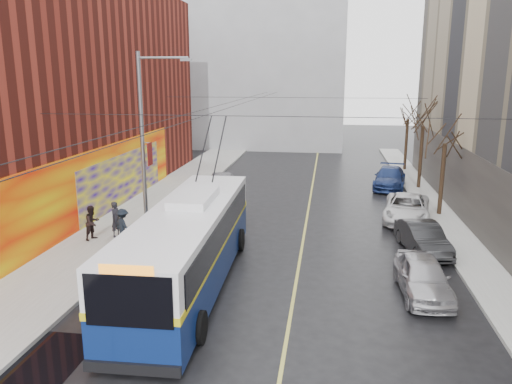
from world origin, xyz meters
TOP-DOWN VIEW (x-y plane):
  - ground at (0.00, 0.00)m, footprint 140.00×140.00m
  - sidewalk_left at (-8.00, 12.00)m, footprint 4.00×60.00m
  - sidewalk_right at (9.00, 12.00)m, footprint 2.00×60.00m
  - lane_line at (1.50, 14.00)m, footprint 0.12×50.00m
  - building_left at (-15.99, 13.99)m, footprint 12.11×36.00m
  - building_far at (-6.00, 44.99)m, footprint 20.50×12.10m
  - streetlight_pole at (-6.14, 10.00)m, footprint 2.65×0.60m
  - catenary_wires at (-2.54, 14.77)m, footprint 18.00×60.00m
  - tree_near at (9.00, 16.00)m, footprint 3.20×3.20m
  - tree_mid at (9.00, 23.00)m, footprint 3.20×3.20m
  - tree_far at (9.00, 30.00)m, footprint 3.20×3.20m
  - puddle at (-5.18, -1.25)m, footprint 2.07×3.32m
  - pigeons_flying at (-2.45, 10.30)m, footprint 4.07×1.88m
  - trolleybus at (-2.54, 4.52)m, footprint 3.24×12.74m
  - parked_car_a at (6.17, 4.95)m, footprint 1.86×4.26m
  - parked_car_b at (6.97, 9.63)m, footprint 2.14×4.35m
  - parked_car_c at (7.00, 14.78)m, footprint 3.21×5.48m
  - parked_car_d at (7.00, 23.14)m, footprint 2.92×5.39m
  - following_car at (-4.33, 18.48)m, footprint 2.72×5.13m
  - pedestrian_a at (-7.62, 9.38)m, footprint 0.58×0.73m
  - pedestrian_b at (-8.55, 8.77)m, footprint 0.88×0.99m
  - pedestrian_c at (-6.98, 8.70)m, footprint 1.20×1.09m

SIDE VIEW (x-z plane):
  - ground at x=0.00m, z-range 0.00..0.00m
  - lane_line at x=1.50m, z-range 0.00..0.01m
  - puddle at x=-5.18m, z-range 0.00..0.01m
  - sidewalk_left at x=-8.00m, z-range 0.00..0.15m
  - sidewalk_right at x=9.00m, z-range 0.00..0.15m
  - parked_car_b at x=6.97m, z-range 0.00..1.37m
  - parked_car_a at x=6.17m, z-range 0.00..1.43m
  - parked_car_c at x=7.00m, z-range 0.00..1.43m
  - parked_car_d at x=7.00m, z-range 0.00..1.48m
  - following_car at x=-4.33m, z-range 0.00..1.66m
  - pedestrian_c at x=-6.98m, z-range 0.15..1.76m
  - pedestrian_b at x=-8.55m, z-range 0.15..1.84m
  - pedestrian_a at x=-7.62m, z-range 0.15..1.91m
  - trolleybus at x=-2.54m, z-range -1.33..4.66m
  - streetlight_pole at x=-6.14m, z-range 0.35..9.35m
  - tree_near at x=9.00m, z-range 1.78..8.18m
  - tree_far at x=9.00m, z-range 1.86..8.43m
  - tree_mid at x=9.00m, z-range 1.91..8.59m
  - catenary_wires at x=-2.54m, z-range 6.13..6.36m
  - building_left at x=-15.99m, z-range -0.01..13.99m
  - pigeons_flying at x=-2.45m, z-range 6.41..8.67m
  - building_far at x=-6.00m, z-range 0.02..18.02m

